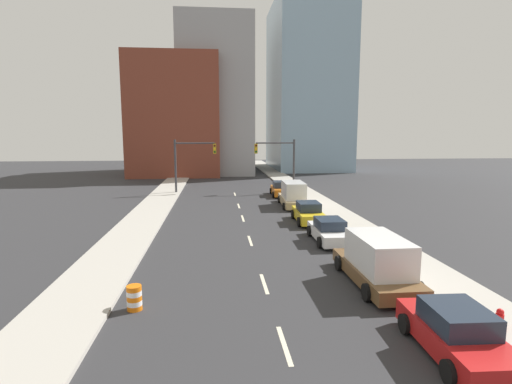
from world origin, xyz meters
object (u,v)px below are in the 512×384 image
Objects in this scene: traffic_signal_left at (188,158)px; sedan_red at (456,333)px; sedan_white at (329,231)px; box_truck_brown at (377,262)px; sedan_yellow at (308,213)px; traffic_signal_right at (282,158)px; sedan_orange at (281,189)px; fire_hydrant at (499,321)px; traffic_barrel at (134,298)px; box_truck_tan at (293,195)px.

traffic_signal_left reaches higher than sedan_red.
traffic_signal_left reaches higher than sedan_white.
box_truck_brown is 1.28× the size of sedan_yellow.
sedan_orange is (-0.56, -2.65, -3.22)m from traffic_signal_right.
fire_hydrant is 12.01m from sedan_white.
traffic_signal_right is 1.31× the size of sedan_yellow.
box_truck_brown reaches higher than fire_hydrant.
traffic_barrel is at bearing -109.49° from traffic_signal_right.
traffic_barrel is at bearing -113.59° from box_truck_tan.
sedan_yellow is (9.97, -15.94, -3.22)m from traffic_signal_left.
box_truck_brown is (-0.09, 5.72, 0.36)m from sedan_red.
sedan_red is 0.76× the size of box_truck_brown.
sedan_yellow is (-0.66, -15.94, -3.22)m from traffic_signal_right.
sedan_yellow reaches higher than fire_hydrant.
traffic_signal_right reaches higher than sedan_orange.
sedan_red is at bearing -87.68° from box_truck_tan.
box_truck_brown reaches higher than sedan_orange.
sedan_orange is at bearing 90.03° from box_truck_brown.
sedan_white is 0.75× the size of box_truck_tan.
traffic_barrel is 0.21× the size of sedan_yellow.
fire_hydrant is at bearing -86.86° from traffic_signal_right.
fire_hydrant is at bearing 29.23° from sedan_red.
sedan_red is (-2.28, -1.16, 0.28)m from fire_hydrant.
box_truck_brown is 12.66m from sedan_yellow.
traffic_signal_right is at bearing 89.22° from box_truck_tan.
box_truck_tan is at bearing 90.43° from sedan_white.
sedan_yellow is 13.29m from sedan_orange.
box_truck_tan is at bearing 89.81° from box_truck_brown.
fire_hydrant is 2.57m from sedan_red.
box_truck_tan reaches higher than sedan_red.
traffic_barrel is at bearing -138.01° from sedan_white.
sedan_orange is at bearing 90.86° from sedan_white.
traffic_barrel is at bearing 166.45° from fire_hydrant.
fire_hydrant is 0.14× the size of box_truck_brown.
sedan_orange reaches higher than sedan_yellow.
sedan_yellow reaches higher than sedan_red.
sedan_yellow is at bearing 91.54° from sedan_white.
sedan_white is 5.45m from sedan_yellow.
sedan_white is at bearing -88.30° from box_truck_tan.
fire_hydrant is at bearing -13.55° from traffic_barrel.
sedan_red is 25.20m from box_truck_tan.
sedan_orange reaches higher than fire_hydrant.
sedan_yellow is at bearing 92.93° from sedan_red.
traffic_signal_left is at bearing 167.51° from sedan_orange.
traffic_barrel is 23.38m from box_truck_tan.
box_truck_brown is 1.27× the size of sedan_orange.
traffic_signal_left is 13.94m from box_truck_tan.
sedan_white is 0.99× the size of sedan_yellow.
sedan_yellow is at bearing -88.12° from sedan_orange.
traffic_signal_left is 1.34× the size of sedan_red.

